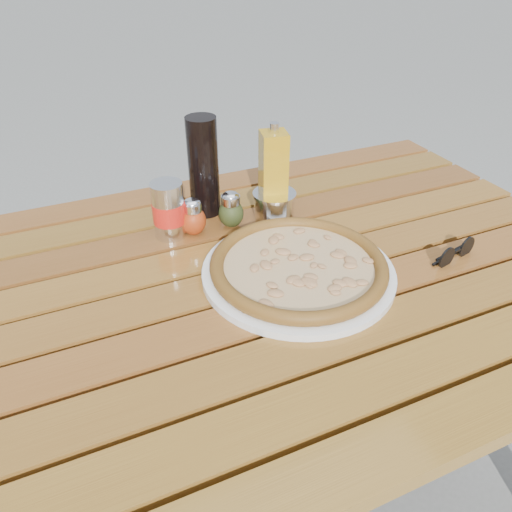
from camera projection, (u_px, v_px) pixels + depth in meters
name	position (u px, v px, depth m)	size (l,w,h in m)	color
ground	(259.00, 497.00, 1.36)	(60.00, 60.00, 0.00)	slate
table	(260.00, 306.00, 0.98)	(1.40, 0.90, 0.75)	#331F0B
plate	(298.00, 272.00, 0.93)	(0.36, 0.36, 0.01)	white
pizza	(299.00, 265.00, 0.92)	(0.36, 0.36, 0.03)	beige
pepper_shaker	(193.00, 217.00, 1.04)	(0.05, 0.05, 0.08)	#B93E15
oregano_shaker	(231.00, 210.00, 1.07)	(0.05, 0.05, 0.08)	#37411A
dark_bottle	(203.00, 167.00, 1.08)	(0.07, 0.07, 0.22)	black
soda_can	(169.00, 210.00, 1.02)	(0.09, 0.09, 0.12)	silver
olive_oil_cruet	(273.00, 174.00, 1.08)	(0.07, 0.07, 0.21)	#B38313
parmesan_tin	(274.00, 204.00, 1.10)	(0.12, 0.12, 0.07)	silver
sunglasses	(455.00, 253.00, 0.97)	(0.11, 0.05, 0.04)	black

